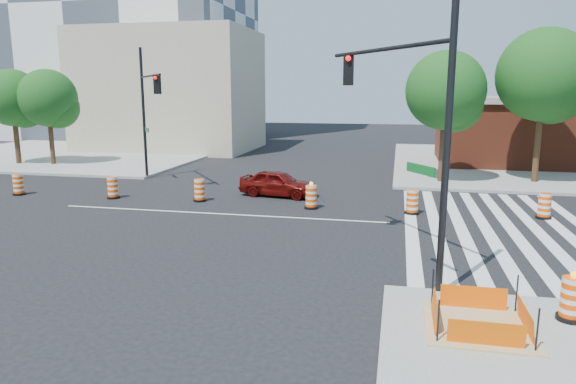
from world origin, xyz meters
name	(u,v)px	position (x,y,z in m)	size (l,w,h in m)	color
ground	(218,214)	(0.00, 0.00, 0.00)	(120.00, 120.00, 0.00)	black
sidewalk_ne	(560,165)	(18.00, 18.00, 0.07)	(22.00, 22.00, 0.15)	gray
sidewalk_nw	(86,152)	(-18.00, 18.00, 0.07)	(22.00, 22.00, 0.15)	gray
crosswalk_east	(498,228)	(10.95, 0.00, 0.01)	(6.75, 13.50, 0.01)	silver
lane_centerline	(218,214)	(0.00, 0.00, 0.01)	(14.00, 0.12, 0.01)	silver
excavation_pit	(479,324)	(9.00, -9.00, 0.22)	(2.20, 2.20, 0.90)	tan
brick_storefront	(563,132)	(18.00, 18.00, 2.32)	(16.50, 8.50, 4.60)	brown
beige_midrise	(171,91)	(-12.00, 22.00, 5.00)	(14.00, 10.00, 10.00)	tan
red_coupe	(278,183)	(1.59, 4.08, 0.63)	(1.50, 3.72, 1.27)	#550907
signal_pole_se	(409,101)	(7.42, -5.72, 4.76)	(3.38, 4.94, 7.75)	black
signal_pole_nw	(147,101)	(-6.18, 6.29, 4.46)	(3.36, 4.48, 7.24)	black
pit_drum	(571,300)	(10.98, -8.22, 0.61)	(0.56, 0.56, 1.10)	black
tree_north_a	(14,101)	(-18.04, 10.48, 4.32)	(3.82, 3.79, 6.44)	#382314
tree_north_b	(49,101)	(-15.56, 10.73, 4.31)	(3.78, 3.78, 6.42)	#382314
tree_north_c	(446,95)	(9.58, 9.27, 4.78)	(4.19, 4.19, 7.12)	#382314
tree_north_d	(544,80)	(14.58, 10.19, 5.55)	(4.86, 4.86, 8.27)	#382314
median_drum_0	(18,185)	(-10.90, 1.68, 0.48)	(0.60, 0.60, 1.02)	black
median_drum_1	(113,188)	(-5.94, 1.91, 0.48)	(0.60, 0.60, 1.02)	black
median_drum_2	(200,191)	(-1.67, 2.16, 0.48)	(0.60, 0.60, 1.02)	black
median_drum_3	(311,197)	(3.61, 1.77, 0.49)	(0.60, 0.60, 1.18)	black
median_drum_4	(412,203)	(7.86, 1.67, 0.48)	(0.60, 0.60, 1.02)	black
median_drum_5	(544,207)	(12.99, 1.99, 0.48)	(0.60, 0.60, 1.02)	black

